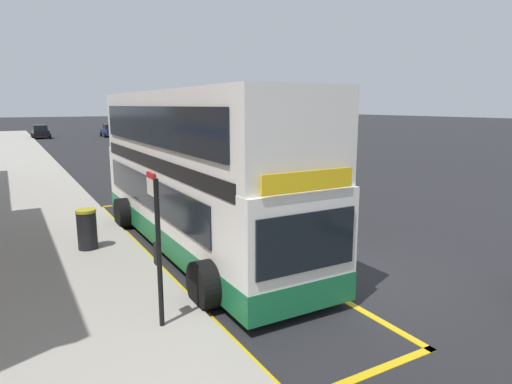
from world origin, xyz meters
The scene contains 9 objects.
ground_plane centered at (0.00, 32.00, 0.00)m, with size 260.00×260.00×0.00m, color black.
pavement_near centered at (-7.00, 32.00, 0.07)m, with size 6.00×76.00×0.14m, color gray.
double_decker_bus centered at (-2.46, 4.03, 2.06)m, with size 3.17×10.87×4.40m.
bus_bay_markings centered at (-2.54, 3.70, 0.01)m, with size 2.93×13.83×0.01m.
bus_stop_sign centered at (-4.88, -0.28, 1.75)m, with size 0.09×0.51×2.74m.
parked_car_white_behind centered at (4.82, 43.81, 0.80)m, with size 2.09×4.20×1.62m.
parked_car_black_kerbside centered at (-3.10, 53.08, 0.80)m, with size 2.09×4.20×1.62m.
parked_car_navy_far centered at (4.95, 51.57, 0.80)m, with size 2.09×4.20×1.62m.
litter_bin centered at (-5.30, 4.84, 0.70)m, with size 0.54×0.54×1.11m.
Camera 1 is at (-7.02, -7.54, 4.03)m, focal length 30.92 mm.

